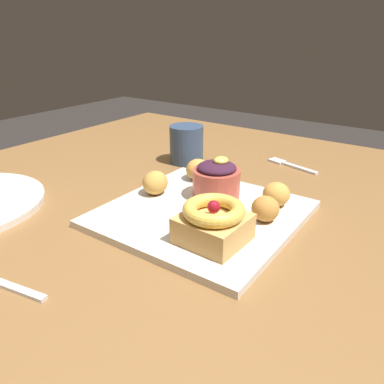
{
  "coord_description": "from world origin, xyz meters",
  "views": [
    {
      "loc": [
        -0.4,
        -0.45,
        1.02
      ],
      "look_at": [
        0.06,
        -0.13,
        0.77
      ],
      "focal_mm": 34.69,
      "sensor_mm": 36.0,
      "label": 1
    }
  ],
  "objects_px": {
    "berry_ramekin": "(216,180)",
    "fritter_extra": "(155,183)",
    "cake_slice": "(213,222)",
    "fritter_middle": "(276,194)",
    "front_plate": "(202,214)",
    "fritter_front": "(198,169)",
    "fritter_back": "(265,209)",
    "coffee_mug": "(186,144)",
    "fork": "(289,165)"
  },
  "relations": [
    {
      "from": "fritter_front",
      "to": "fork",
      "type": "distance_m",
      "value": 0.24
    },
    {
      "from": "fritter_front",
      "to": "berry_ramekin",
      "type": "bearing_deg",
      "value": -123.89
    },
    {
      "from": "berry_ramekin",
      "to": "fritter_extra",
      "type": "height_order",
      "value": "berry_ramekin"
    },
    {
      "from": "cake_slice",
      "to": "fritter_middle",
      "type": "distance_m",
      "value": 0.16
    },
    {
      "from": "fritter_middle",
      "to": "fritter_extra",
      "type": "bearing_deg",
      "value": 112.21
    },
    {
      "from": "front_plate",
      "to": "fritter_middle",
      "type": "distance_m",
      "value": 0.13
    },
    {
      "from": "fritter_extra",
      "to": "fritter_middle",
      "type": "bearing_deg",
      "value": -67.79
    },
    {
      "from": "fritter_back",
      "to": "fritter_extra",
      "type": "relative_size",
      "value": 0.9
    },
    {
      "from": "cake_slice",
      "to": "coffee_mug",
      "type": "xyz_separation_m",
      "value": [
        0.28,
        0.25,
        0.0
      ]
    },
    {
      "from": "front_plate",
      "to": "fork",
      "type": "bearing_deg",
      "value": -4.21
    },
    {
      "from": "fritter_front",
      "to": "cake_slice",
      "type": "bearing_deg",
      "value": -140.36
    },
    {
      "from": "front_plate",
      "to": "fork",
      "type": "relative_size",
      "value": 2.38
    },
    {
      "from": "front_plate",
      "to": "berry_ramekin",
      "type": "distance_m",
      "value": 0.07
    },
    {
      "from": "front_plate",
      "to": "cake_slice",
      "type": "relative_size",
      "value": 3.28
    },
    {
      "from": "fritter_extra",
      "to": "fork",
      "type": "bearing_deg",
      "value": -22.45
    },
    {
      "from": "fritter_back",
      "to": "fork",
      "type": "height_order",
      "value": "fritter_back"
    },
    {
      "from": "fritter_middle",
      "to": "fritter_back",
      "type": "xyz_separation_m",
      "value": [
        -0.06,
        -0.01,
        -0.0
      ]
    },
    {
      "from": "berry_ramekin",
      "to": "fritter_back",
      "type": "bearing_deg",
      "value": -106.73
    },
    {
      "from": "fritter_middle",
      "to": "fritter_extra",
      "type": "distance_m",
      "value": 0.21
    },
    {
      "from": "fritter_front",
      "to": "coffee_mug",
      "type": "height_order",
      "value": "coffee_mug"
    },
    {
      "from": "berry_ramekin",
      "to": "coffee_mug",
      "type": "bearing_deg",
      "value": 49.21
    },
    {
      "from": "berry_ramekin",
      "to": "fritter_extra",
      "type": "relative_size",
      "value": 1.74
    },
    {
      "from": "cake_slice",
      "to": "fritter_back",
      "type": "xyz_separation_m",
      "value": [
        0.1,
        -0.03,
        -0.01
      ]
    },
    {
      "from": "fritter_front",
      "to": "coffee_mug",
      "type": "distance_m",
      "value": 0.14
    },
    {
      "from": "fork",
      "to": "front_plate",
      "type": "bearing_deg",
      "value": 101.48
    },
    {
      "from": "fritter_middle",
      "to": "cake_slice",
      "type": "bearing_deg",
      "value": 170.79
    },
    {
      "from": "fritter_front",
      "to": "fork",
      "type": "xyz_separation_m",
      "value": [
        0.21,
        -0.11,
        -0.03
      ]
    },
    {
      "from": "cake_slice",
      "to": "fork",
      "type": "height_order",
      "value": "cake_slice"
    },
    {
      "from": "front_plate",
      "to": "fritter_middle",
      "type": "relative_size",
      "value": 6.45
    },
    {
      "from": "front_plate",
      "to": "fritter_middle",
      "type": "height_order",
      "value": "fritter_middle"
    },
    {
      "from": "berry_ramekin",
      "to": "fritter_extra",
      "type": "distance_m",
      "value": 0.11
    },
    {
      "from": "berry_ramekin",
      "to": "fork",
      "type": "height_order",
      "value": "berry_ramekin"
    },
    {
      "from": "fritter_middle",
      "to": "berry_ramekin",
      "type": "bearing_deg",
      "value": 105.52
    },
    {
      "from": "fritter_extra",
      "to": "fork",
      "type": "height_order",
      "value": "fritter_extra"
    },
    {
      "from": "front_plate",
      "to": "fritter_extra",
      "type": "distance_m",
      "value": 0.11
    },
    {
      "from": "cake_slice",
      "to": "fritter_extra",
      "type": "bearing_deg",
      "value": 65.64
    },
    {
      "from": "fritter_front",
      "to": "fritter_middle",
      "type": "distance_m",
      "value": 0.18
    },
    {
      "from": "front_plate",
      "to": "fritter_front",
      "type": "height_order",
      "value": "fritter_front"
    },
    {
      "from": "front_plate",
      "to": "fritter_front",
      "type": "relative_size",
      "value": 6.2
    },
    {
      "from": "fritter_back",
      "to": "coffee_mug",
      "type": "xyz_separation_m",
      "value": [
        0.18,
        0.28,
        0.01
      ]
    },
    {
      "from": "cake_slice",
      "to": "front_plate",
      "type": "bearing_deg",
      "value": 43.1
    },
    {
      "from": "fritter_extra",
      "to": "berry_ramekin",
      "type": "bearing_deg",
      "value": -61.41
    },
    {
      "from": "front_plate",
      "to": "fritter_front",
      "type": "xyz_separation_m",
      "value": [
        0.11,
        0.08,
        0.03
      ]
    },
    {
      "from": "fritter_front",
      "to": "fritter_back",
      "type": "height_order",
      "value": "fritter_front"
    },
    {
      "from": "front_plate",
      "to": "fritter_back",
      "type": "xyz_separation_m",
      "value": [
        0.03,
        -0.1,
        0.03
      ]
    },
    {
      "from": "front_plate",
      "to": "coffee_mug",
      "type": "xyz_separation_m",
      "value": [
        0.21,
        0.18,
        0.04
      ]
    },
    {
      "from": "cake_slice",
      "to": "fritter_extra",
      "type": "distance_m",
      "value": 0.19
    },
    {
      "from": "berry_ramekin",
      "to": "fritter_front",
      "type": "distance_m",
      "value": 0.09
    },
    {
      "from": "fritter_back",
      "to": "fritter_front",
      "type": "bearing_deg",
      "value": 65.77
    },
    {
      "from": "fork",
      "to": "fritter_extra",
      "type": "bearing_deg",
      "value": 83.23
    }
  ]
}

